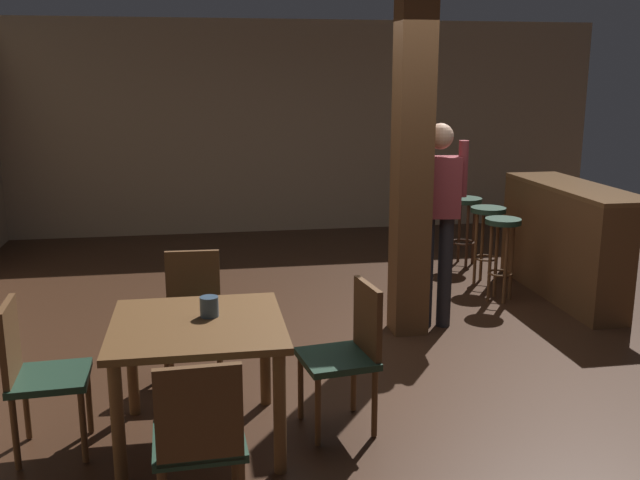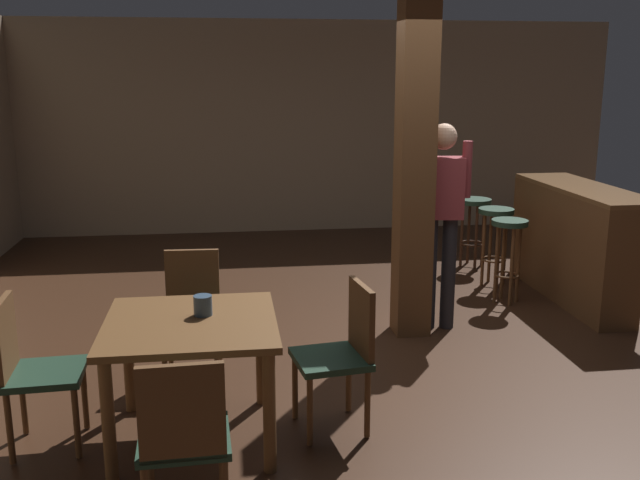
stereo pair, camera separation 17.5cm
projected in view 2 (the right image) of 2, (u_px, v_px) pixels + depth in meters
The scene contains 14 objects.
ground_plane at pixel (396, 349), 5.59m from camera, with size 10.80×10.80×0.00m, color #382114.
wall_back at pixel (320, 127), 9.61m from camera, with size 8.00×0.10×2.80m, color gray.
pillar at pixel (415, 165), 5.65m from camera, with size 0.28×0.28×2.80m, color brown.
dining_table at pixel (191, 340), 4.08m from camera, with size 0.98×0.98×0.73m.
chair_east at pixel (343, 349), 4.24m from camera, with size 0.48×0.48×0.89m.
chair_west at pixel (30, 365), 4.00m from camera, with size 0.44×0.44×0.89m.
chair_north at pixel (192, 308), 4.98m from camera, with size 0.44×0.44×0.89m.
chair_south at pixel (184, 435), 3.23m from camera, with size 0.44×0.44×0.89m.
napkin_cup at pixel (203, 305), 4.14m from camera, with size 0.11×0.11×0.12m, color #33475B.
standing_person at pixel (441, 212), 5.84m from camera, with size 0.47×0.24×1.72m.
bar_counter at pixel (571, 242), 6.74m from camera, with size 0.56×1.90×1.08m.
bar_stool_near at pixel (509, 242), 6.60m from camera, with size 0.33×0.33×0.79m.
bar_stool_mid at pixel (495, 228), 7.15m from camera, with size 0.35×0.35×0.79m.
bar_stool_far at pixel (473, 215), 7.88m from camera, with size 0.38×0.38×0.76m.
Camera 2 is at (-1.29, -5.12, 2.10)m, focal length 40.00 mm.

